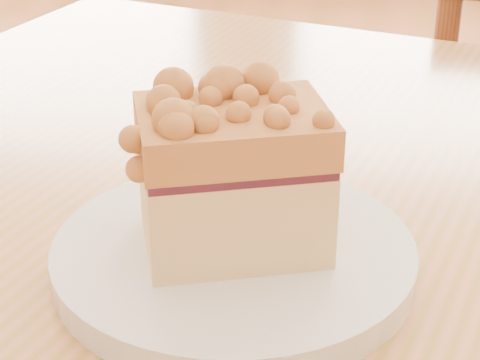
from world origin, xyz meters
name	(u,v)px	position (x,y,z in m)	size (l,w,h in m)	color
plate	(234,257)	(-0.30, 0.06, 0.76)	(0.23, 0.23, 0.02)	white
cake_slice	(231,166)	(-0.30, 0.06, 0.82)	(0.13, 0.12, 0.11)	#FFD990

